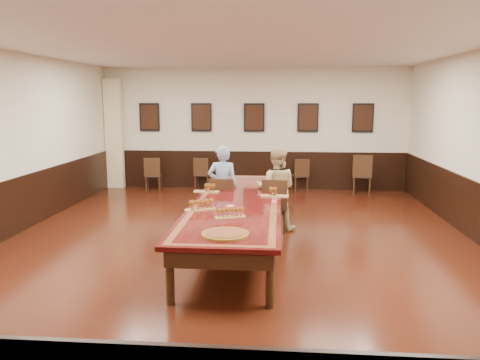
# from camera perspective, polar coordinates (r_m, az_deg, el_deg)

# --- Properties ---
(floor) EXTENTS (8.00, 10.00, 0.02)m
(floor) POSITION_cam_1_polar(r_m,az_deg,el_deg) (7.79, -0.31, -7.97)
(floor) COLOR black
(floor) RESTS_ON ground
(ceiling) EXTENTS (8.00, 10.00, 0.02)m
(ceiling) POSITION_cam_1_polar(r_m,az_deg,el_deg) (7.47, -0.33, 16.28)
(ceiling) COLOR white
(ceiling) RESTS_ON floor
(wall_back) EXTENTS (8.00, 0.02, 3.20)m
(wall_back) POSITION_cam_1_polar(r_m,az_deg,el_deg) (12.44, 1.75, 6.27)
(wall_back) COLOR beige
(wall_back) RESTS_ON floor
(wall_front) EXTENTS (8.00, 0.02, 3.20)m
(wall_front) POSITION_cam_1_polar(r_m,az_deg,el_deg) (2.59, -10.35, -7.67)
(wall_front) COLOR beige
(wall_front) RESTS_ON floor
(chair_man) EXTENTS (0.46, 0.50, 0.96)m
(chair_man) POSITION_cam_1_polar(r_m,az_deg,el_deg) (8.67, -2.17, -2.78)
(chair_man) COLOR black
(chair_man) RESTS_ON floor
(chair_woman) EXTENTS (0.50, 0.54, 0.97)m
(chair_woman) POSITION_cam_1_polar(r_m,az_deg,el_deg) (8.52, 4.34, -2.99)
(chair_woman) COLOR black
(chair_woman) RESTS_ON floor
(spare_chair_a) EXTENTS (0.47, 0.50, 0.88)m
(spare_chair_a) POSITION_cam_1_polar(r_m,az_deg,el_deg) (12.46, -10.53, 0.74)
(spare_chair_a) COLOR black
(spare_chair_a) RESTS_ON floor
(spare_chair_b) EXTENTS (0.43, 0.46, 0.85)m
(spare_chair_b) POSITION_cam_1_polar(r_m,az_deg,el_deg) (12.49, -4.58, 0.83)
(spare_chair_b) COLOR black
(spare_chair_b) RESTS_ON floor
(spare_chair_c) EXTENTS (0.50, 0.52, 0.85)m
(spare_chair_c) POSITION_cam_1_polar(r_m,az_deg,el_deg) (12.39, 7.29, 0.71)
(spare_chair_c) COLOR black
(spare_chair_c) RESTS_ON floor
(spare_chair_d) EXTENTS (0.56, 0.60, 1.00)m
(spare_chair_d) POSITION_cam_1_polar(r_m,az_deg,el_deg) (12.22, 14.70, 0.71)
(spare_chair_d) COLOR black
(spare_chair_d) RESTS_ON floor
(person_man) EXTENTS (0.57, 0.38, 1.53)m
(person_man) POSITION_cam_1_polar(r_m,az_deg,el_deg) (8.72, -2.12, -0.80)
(person_man) COLOR #4364A8
(person_man) RESTS_ON floor
(person_woman) EXTENTS (0.81, 0.66, 1.52)m
(person_woman) POSITION_cam_1_polar(r_m,az_deg,el_deg) (8.57, 4.44, -1.06)
(person_woman) COLOR tan
(person_woman) RESTS_ON floor
(pink_phone) EXTENTS (0.09, 0.15, 0.01)m
(pink_phone) POSITION_cam_1_polar(r_m,az_deg,el_deg) (7.51, 4.21, -2.62)
(pink_phone) COLOR #F4517E
(pink_phone) RESTS_ON conference_table
(curtain) EXTENTS (0.45, 0.18, 2.90)m
(curtain) POSITION_cam_1_polar(r_m,az_deg,el_deg) (13.02, -15.10, 5.43)
(curtain) COLOR beige
(curtain) RESTS_ON floor
(wainscoting) EXTENTS (8.00, 10.00, 1.00)m
(wainscoting) POSITION_cam_1_polar(r_m,az_deg,el_deg) (7.65, -0.31, -4.33)
(wainscoting) COLOR black
(wainscoting) RESTS_ON floor
(conference_table) EXTENTS (1.40, 5.00, 0.76)m
(conference_table) POSITION_cam_1_polar(r_m,az_deg,el_deg) (7.63, -0.31, -3.52)
(conference_table) COLOR #330809
(conference_table) RESTS_ON floor
(posters) EXTENTS (6.14, 0.04, 0.74)m
(posters) POSITION_cam_1_polar(r_m,az_deg,el_deg) (12.35, 1.74, 7.63)
(posters) COLOR black
(posters) RESTS_ON wall_back
(flight_a) EXTENTS (0.45, 0.16, 0.16)m
(flight_a) POSITION_cam_1_polar(r_m,az_deg,el_deg) (8.24, -3.95, -1.01)
(flight_a) COLOR #A37744
(flight_a) RESTS_ON conference_table
(flight_b) EXTENTS (0.47, 0.16, 0.17)m
(flight_b) POSITION_cam_1_polar(r_m,az_deg,el_deg) (7.86, 4.19, -1.49)
(flight_b) COLOR #A37744
(flight_b) RESTS_ON conference_table
(flight_c) EXTENTS (0.46, 0.33, 0.17)m
(flight_c) POSITION_cam_1_polar(r_m,az_deg,el_deg) (6.92, -4.84, -3.10)
(flight_c) COLOR #A37744
(flight_c) RESTS_ON conference_table
(flight_d) EXTENTS (0.43, 0.26, 0.15)m
(flight_d) POSITION_cam_1_polar(r_m,az_deg,el_deg) (6.46, -1.20, -4.05)
(flight_d) COLOR #A37744
(flight_d) RESTS_ON conference_table
(red_plate_grp) EXTENTS (0.18, 0.18, 0.02)m
(red_plate_grp) POSITION_cam_1_polar(r_m,az_deg,el_deg) (7.13, -1.20, -3.24)
(red_plate_grp) COLOR red
(red_plate_grp) RESTS_ON conference_table
(carved_platter) EXTENTS (0.64, 0.64, 0.05)m
(carved_platter) POSITION_cam_1_polar(r_m,az_deg,el_deg) (5.65, -1.80, -6.63)
(carved_platter) COLOR brown
(carved_platter) RESTS_ON conference_table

